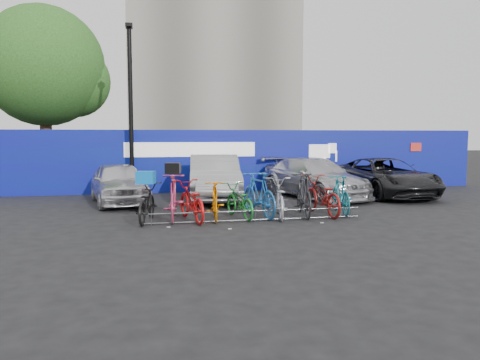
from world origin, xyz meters
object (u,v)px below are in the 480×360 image
object	(u,v)px
bike_6	(279,198)
bike_7	(304,194)
bike_5	(259,194)
car_1	(214,177)
bike_2	(191,201)
lamppost	(131,105)
bike_1	(173,197)
bike_rack	(255,215)
bike_9	(341,195)
car_3	(385,177)
bike_3	(215,201)
car_0	(119,183)
bike_8	(322,196)
bike_0	(146,203)
tree	(49,69)
car_2	(314,178)
bike_4	(239,201)

from	to	relation	value
bike_6	bike_7	size ratio (longest dim) A/B	0.99
bike_5	car_1	bearing A→B (deg)	-90.27
bike_5	bike_6	bearing A→B (deg)	151.04
bike_2	bike_5	size ratio (longest dim) A/B	0.96
lamppost	bike_1	world-z (taller)	lamppost
bike_rack	bike_9	size ratio (longest dim) A/B	3.08
lamppost	car_3	world-z (taller)	lamppost
bike_3	car_0	bearing A→B (deg)	-48.04
bike_7	bike_8	world-z (taller)	bike_7
lamppost	bike_5	world-z (taller)	lamppost
bike_0	bike_5	bearing A→B (deg)	-166.38
tree	car_1	bearing A→B (deg)	-45.08
bike_2	bike_0	bearing A→B (deg)	-14.51
bike_2	car_3	bearing A→B (deg)	-165.07
car_3	bike_6	bearing A→B (deg)	-145.35
car_1	bike_5	xyz separation A→B (m)	(0.67, -3.62, -0.15)
bike_0	bike_2	xyz separation A→B (m)	(1.12, -0.06, 0.03)
car_2	bike_5	bearing A→B (deg)	-145.48
tree	lamppost	world-z (taller)	tree
bike_rack	car_2	bearing A→B (deg)	53.36
bike_4	bike_5	world-z (taller)	bike_5
lamppost	bike_0	bearing A→B (deg)	-84.90
bike_rack	bike_0	distance (m)	2.78
bike_rack	bike_5	size ratio (longest dim) A/B	2.75
bike_4	bike_6	distance (m)	1.08
bike_2	bike_1	bearing A→B (deg)	-37.97
bike_1	bike_9	size ratio (longest dim) A/B	1.10
bike_rack	bike_8	distance (m)	2.12
bike_5	bike_6	xyz separation A→B (m)	(0.52, -0.17, -0.10)
bike_5	tree	bearing A→B (deg)	-65.71
tree	bike_3	xyz separation A→B (m)	(5.81, -10.21, -4.57)
bike_4	bike_7	bearing A→B (deg)	167.03
car_0	bike_4	world-z (taller)	car_0
car_0	bike_5	size ratio (longest dim) A/B	1.93
tree	bike_6	xyz separation A→B (m)	(7.54, -10.16, -4.55)
lamppost	bike_9	world-z (taller)	lamppost
bike_9	bike_6	bearing A→B (deg)	14.52
bike_rack	bike_9	bearing A→B (deg)	14.57
car_0	bike_3	distance (m)	4.43
car_3	bike_8	xyz separation A→B (m)	(-3.78, -3.49, -0.14)
car_2	bike_4	bearing A→B (deg)	-149.95
tree	bike_1	size ratio (longest dim) A/B	3.88
bike_4	bike_7	xyz separation A→B (m)	(1.78, -0.05, 0.14)
bike_2	bike_7	bearing A→B (deg)	170.58
car_1	bike_2	world-z (taller)	car_1
bike_4	bike_5	size ratio (longest dim) A/B	0.86
car_2	bike_8	world-z (taller)	car_2
car_2	bike_3	bearing A→B (deg)	-153.80
car_1	bike_4	distance (m)	3.70
bike_7	bike_8	distance (m)	0.53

